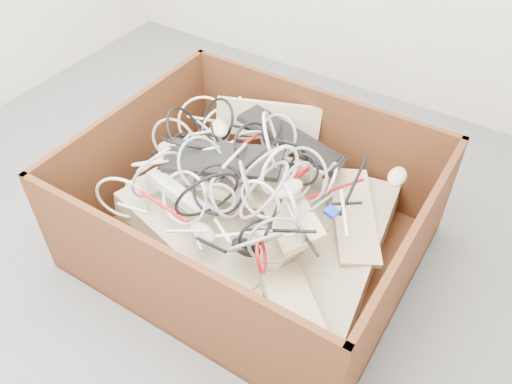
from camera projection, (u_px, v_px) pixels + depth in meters
The scene contains 8 objects.
ground at pixel (186, 240), 2.23m from camera, with size 3.00×3.00×0.00m, color #565659.
cardboard_box at pixel (250, 224), 2.12m from camera, with size 1.24×1.04×0.51m.
keyboard_pile at pixel (263, 194), 2.04m from camera, with size 1.05×1.02×0.36m.
mice_scatter at pixel (253, 184), 1.96m from camera, with size 0.96×0.70×0.20m.
power_strip_left at pixel (204, 166), 2.04m from camera, with size 0.30×0.05×0.04m, color silver.
power_strip_right at pixel (177, 193), 1.94m from camera, with size 0.28×0.05×0.04m, color silver.
vga_plug at pixel (331, 212), 1.86m from camera, with size 0.04×0.04×0.02m, color #0C2EBC.
cable_tangle at pixel (226, 168), 1.96m from camera, with size 1.04×0.82×0.52m.
Camera 1 is at (1.05, -1.09, 1.68)m, focal length 36.85 mm.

